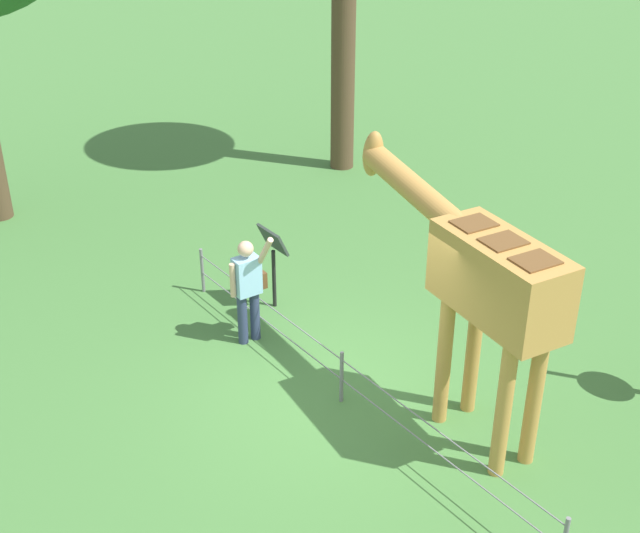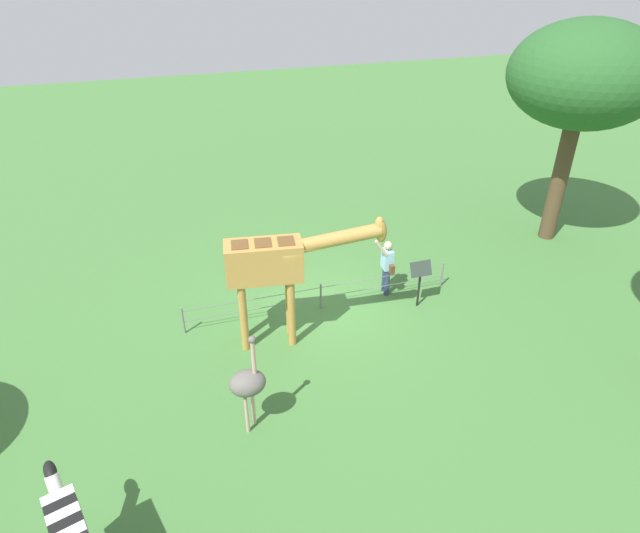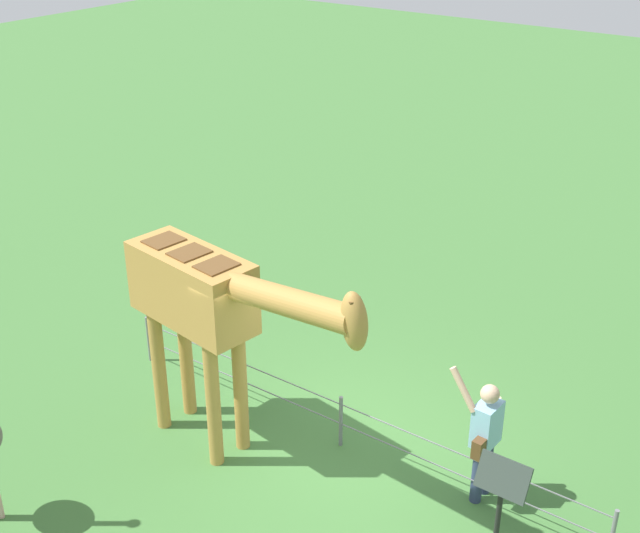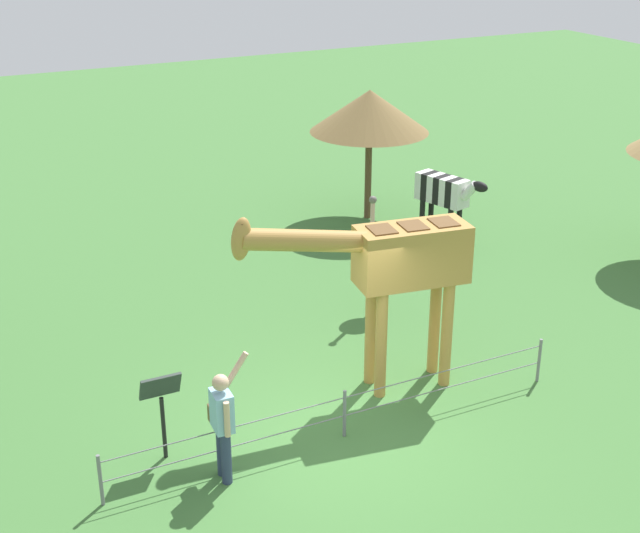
{
  "view_description": "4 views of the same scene",
  "coord_description": "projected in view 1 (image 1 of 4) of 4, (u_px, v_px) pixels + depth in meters",
  "views": [
    {
      "loc": [
        -6.84,
        5.59,
        6.74
      ],
      "look_at": [
        0.51,
        0.06,
        1.73
      ],
      "focal_mm": 47.68,
      "sensor_mm": 36.0,
      "label": 1
    },
    {
      "loc": [
        -3.51,
        -11.0,
        8.32
      ],
      "look_at": [
        -0.35,
        -0.94,
        1.94
      ],
      "focal_mm": 30.55,
      "sensor_mm": 36.0,
      "label": 2
    },
    {
      "loc": [
        4.87,
        -7.15,
        6.89
      ],
      "look_at": [
        -0.6,
        0.49,
        2.27
      ],
      "focal_mm": 46.87,
      "sensor_mm": 36.0,
      "label": 3
    },
    {
      "loc": [
        5.15,
        9.68,
        7.28
      ],
      "look_at": [
        -0.12,
        -0.94,
        2.24
      ],
      "focal_mm": 49.98,
      "sensor_mm": 36.0,
      "label": 4
    }
  ],
  "objects": [
    {
      "name": "visitor",
      "position": [
        248.0,
        285.0,
        11.73
      ],
      "size": [
        0.58,
        0.59,
        1.76
      ],
      "color": "navy",
      "rests_on": "ground_plane"
    },
    {
      "name": "giraffe",
      "position": [
        481.0,
        277.0,
        9.49
      ],
      "size": [
        3.68,
        1.0,
        3.12
      ],
      "color": "#BC8942",
      "rests_on": "ground_plane"
    },
    {
      "name": "info_sign",
      "position": [
        273.0,
        251.0,
        12.54
      ],
      "size": [
        0.56,
        0.21,
        1.32
      ],
      "color": "black",
      "rests_on": "ground_plane"
    },
    {
      "name": "wire_fence",
      "position": [
        342.0,
        375.0,
        10.73
      ],
      "size": [
        7.05,
        0.05,
        0.75
      ],
      "color": "slate",
      "rests_on": "ground_plane"
    },
    {
      "name": "ground_plane",
      "position": [
        347.0,
        398.0,
        10.97
      ],
      "size": [
        60.0,
        60.0,
        0.0
      ],
      "primitive_type": "plane",
      "color": "#427538"
    }
  ]
}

